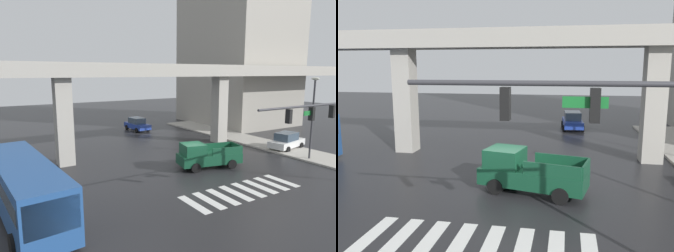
% 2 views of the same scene
% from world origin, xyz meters
% --- Properties ---
extents(ground_plane, '(120.00, 120.00, 0.00)m').
position_xyz_m(ground_plane, '(0.00, 0.00, 0.00)').
color(ground_plane, '#232326').
extents(crosswalk_stripes, '(8.25, 2.80, 0.01)m').
position_xyz_m(crosswalk_stripes, '(0.00, -5.39, 0.01)').
color(crosswalk_stripes, silver).
rests_on(crosswalk_stripes, ground).
extents(elevated_overpass, '(57.49, 2.58, 8.44)m').
position_xyz_m(elevated_overpass, '(0.00, 6.63, 7.33)').
color(elevated_overpass, '#ADA89E').
rests_on(elevated_overpass, ground).
extents(sidewalk_east, '(4.00, 36.00, 0.15)m').
position_xyz_m(sidewalk_east, '(11.60, 2.00, 0.07)').
color(sidewalk_east, '#ADA89E').
rests_on(sidewalk_east, ground).
extents(pickup_truck, '(5.39, 2.98, 2.08)m').
position_xyz_m(pickup_truck, '(1.17, -0.13, 0.99)').
color(pickup_truck, '#14472D').
rests_on(pickup_truck, ground).
extents(city_bus, '(3.46, 10.97, 2.99)m').
position_xyz_m(city_bus, '(-12.41, -1.66, 1.72)').
color(city_bus, '#234C8C').
rests_on(city_bus, ground).
extents(sedan_white, '(4.53, 2.48, 1.72)m').
position_xyz_m(sedan_white, '(11.89, 0.45, 0.85)').
color(sedan_white, silver).
rests_on(sedan_white, ground).
extents(sedan_blue, '(2.19, 4.41, 1.72)m').
position_xyz_m(sedan_blue, '(3.55, 17.56, 0.85)').
color(sedan_blue, '#1E3899').
rests_on(sedan_blue, ground).
extents(traffic_signal_mast, '(8.69, 0.32, 6.20)m').
position_xyz_m(traffic_signal_mast, '(4.77, -7.48, 4.56)').
color(traffic_signal_mast, '#38383D').
rests_on(traffic_signal_mast, ground).
extents(street_lamp_near_corner, '(0.44, 0.70, 7.24)m').
position_xyz_m(street_lamp_near_corner, '(10.40, -3.12, 4.56)').
color(street_lamp_near_corner, '#38383D').
rests_on(street_lamp_near_corner, ground).
extents(street_lamp_mid_block, '(0.44, 0.70, 7.24)m').
position_xyz_m(street_lamp_mid_block, '(10.40, 7.72, 4.56)').
color(street_lamp_mid_block, '#38383D').
rests_on(street_lamp_mid_block, ground).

